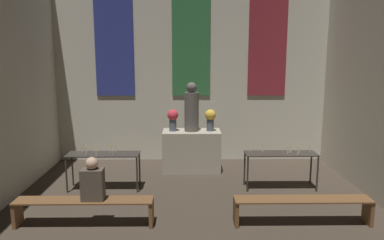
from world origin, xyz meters
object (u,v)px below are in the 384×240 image
Objects in this scene: person_seated at (93,181)px; flower_vase_left at (173,118)px; statue at (192,109)px; pew_back_right at (302,205)px; candle_rack_right at (281,157)px; candle_rack_left at (103,158)px; pew_back_left at (84,206)px; altar at (192,151)px; flower_vase_right at (210,118)px.

flower_vase_left is at bearing 67.87° from person_seated.
statue is 3.66m from pew_back_right.
statue is 0.78× the size of candle_rack_right.
candle_rack_left reaches higher than pew_back_left.
flower_vase_left is 0.72× the size of person_seated.
pew_back_left is at bearing -121.49° from altar.
pew_back_left is 1.00× the size of pew_back_right.
candle_rack_left is at bearing -145.81° from statue.
flower_vase_right is 0.35× the size of candle_rack_right.
candle_rack_left is 2.07× the size of person_seated.
pew_back_left is at bearing -155.19° from candle_rack_right.
statue reaches higher than flower_vase_left.
flower_vase_left is 2.70m from candle_rack_right.
pew_back_right is at bearing -65.26° from flower_vase_right.
candle_rack_right is at bearing -34.19° from statue.
person_seated is at bearing -119.18° from statue.
candle_rack_right is (1.41, -1.26, -0.61)m from flower_vase_right.
pew_back_right is at bearing -24.81° from candle_rack_left.
flower_vase_left reaches higher than person_seated.
candle_rack_left is 3.72m from candle_rack_right.
candle_rack_right is at bearing -41.86° from flower_vase_right.
candle_rack_right is (2.31, -1.26, -0.61)m from flower_vase_left.
altar is at bearing -90.00° from statue.
candle_rack_right is (1.86, -1.26, -0.83)m from statue.
statue is at bearing 121.49° from pew_back_right.
altar is at bearing 58.51° from pew_back_left.
flower_vase_left is at bearing 151.31° from candle_rack_right.
candle_rack_right reaches higher than pew_back_right.
candle_rack_right is (3.72, -0.00, 0.00)m from candle_rack_left.
candle_rack_right is 0.66× the size of pew_back_right.
flower_vase_right is 3.67m from person_seated.
flower_vase_left is 0.35× the size of candle_rack_right.
flower_vase_right is 0.35× the size of candle_rack_left.
person_seated is at bearing -119.18° from altar.
candle_rack_right is 0.66× the size of pew_back_left.
flower_vase_left is at bearing 41.85° from candle_rack_left.
flower_vase_right is at bearing -0.00° from statue.
statue reaches higher than candle_rack_right.
person_seated reaches higher than pew_back_left.
pew_back_right is at bearing -58.51° from altar.
pew_back_right is (3.67, -1.70, -0.34)m from candle_rack_left.
pew_back_left is (-2.26, -2.96, -0.96)m from flower_vase_right.
flower_vase_left is 1.00× the size of flower_vase_right.
flower_vase_right is (0.45, -0.00, -0.22)m from statue.
candle_rack_left is 0.66× the size of pew_back_right.
altar is 1.91× the size of person_seated.
altar reaches higher than candle_rack_left.
statue reaches higher than pew_back_left.
pew_back_right is (3.62, 0.00, 0.00)m from pew_back_left.
candle_rack_left is at bearing -138.15° from flower_vase_left.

